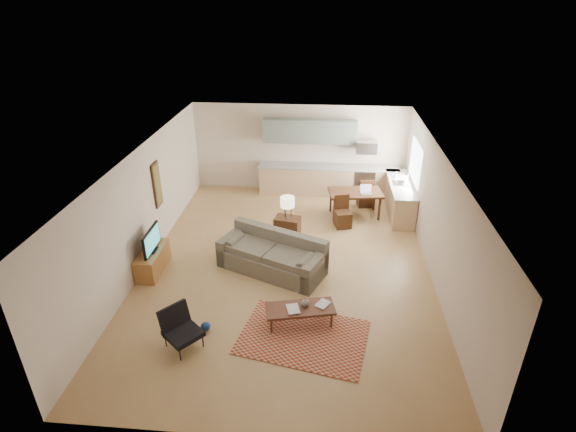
# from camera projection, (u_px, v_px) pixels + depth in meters

# --- Properties ---
(room) EXTENTS (9.00, 9.00, 9.00)m
(room) POSITION_uv_depth(u_px,v_px,m) (287.00, 214.00, 9.82)
(room) COLOR #A67E4D
(room) RESTS_ON ground
(kitchen_counter_back) EXTENTS (4.26, 0.64, 0.92)m
(kitchen_counter_back) POSITION_uv_depth(u_px,v_px,m) (328.00, 180.00, 13.87)
(kitchen_counter_back) COLOR tan
(kitchen_counter_back) RESTS_ON ground
(kitchen_counter_right) EXTENTS (0.64, 2.26, 0.92)m
(kitchen_counter_right) POSITION_uv_depth(u_px,v_px,m) (400.00, 198.00, 12.66)
(kitchen_counter_right) COLOR tan
(kitchen_counter_right) RESTS_ON ground
(kitchen_range) EXTENTS (0.62, 0.62, 0.90)m
(kitchen_range) POSITION_uv_depth(u_px,v_px,m) (364.00, 182.00, 13.79)
(kitchen_range) COLOR #A5A8AD
(kitchen_range) RESTS_ON ground
(kitchen_microwave) EXTENTS (0.62, 0.40, 0.35)m
(kitchen_microwave) POSITION_uv_depth(u_px,v_px,m) (366.00, 147.00, 13.30)
(kitchen_microwave) COLOR #A5A8AD
(kitchen_microwave) RESTS_ON room
(upper_cabinets) EXTENTS (2.80, 0.34, 0.70)m
(upper_cabinets) POSITION_uv_depth(u_px,v_px,m) (310.00, 131.00, 13.37)
(upper_cabinets) COLOR slate
(upper_cabinets) RESTS_ON room
(window_right) EXTENTS (0.02, 1.40, 1.05)m
(window_right) POSITION_uv_depth(u_px,v_px,m) (415.00, 162.00, 12.14)
(window_right) COLOR white
(window_right) RESTS_ON room
(wall_art_left) EXTENTS (0.06, 0.42, 1.10)m
(wall_art_left) POSITION_uv_depth(u_px,v_px,m) (157.00, 185.00, 10.78)
(wall_art_left) COLOR olive
(wall_art_left) RESTS_ON room
(triptych) EXTENTS (1.70, 0.04, 0.50)m
(triptych) POSITION_uv_depth(u_px,v_px,m) (297.00, 136.00, 13.61)
(triptych) COLOR beige
(triptych) RESTS_ON room
(rug) EXTENTS (2.56, 2.02, 0.02)m
(rug) POSITION_uv_depth(u_px,v_px,m) (303.00, 337.00, 8.30)
(rug) COLOR maroon
(rug) RESTS_ON floor
(sofa) EXTENTS (2.72, 2.01, 0.87)m
(sofa) POSITION_uv_depth(u_px,v_px,m) (272.00, 254.00, 10.08)
(sofa) COLOR #61594B
(sofa) RESTS_ON floor
(coffee_table) EXTENTS (1.39, 0.80, 0.39)m
(coffee_table) POSITION_uv_depth(u_px,v_px,m) (300.00, 316.00, 8.56)
(coffee_table) COLOR #492417
(coffee_table) RESTS_ON floor
(book_a) EXTENTS (0.39, 0.43, 0.03)m
(book_a) POSITION_uv_depth(u_px,v_px,m) (287.00, 310.00, 8.39)
(book_a) COLOR maroon
(book_a) RESTS_ON coffee_table
(book_b) EXTENTS (0.47, 0.48, 0.02)m
(book_b) POSITION_uv_depth(u_px,v_px,m) (318.00, 302.00, 8.60)
(book_b) COLOR navy
(book_b) RESTS_ON coffee_table
(vase) EXTENTS (0.23, 0.23, 0.17)m
(vase) POSITION_uv_depth(u_px,v_px,m) (305.00, 302.00, 8.49)
(vase) COLOR black
(vase) RESTS_ON coffee_table
(armchair) EXTENTS (0.94, 0.94, 0.76)m
(armchair) POSITION_uv_depth(u_px,v_px,m) (183.00, 330.00, 7.93)
(armchair) COLOR black
(armchair) RESTS_ON floor
(tv_credenza) EXTENTS (0.45, 1.16, 0.54)m
(tv_credenza) POSITION_uv_depth(u_px,v_px,m) (153.00, 261.00, 10.14)
(tv_credenza) COLOR #935E2D
(tv_credenza) RESTS_ON floor
(tv) EXTENTS (0.09, 0.89, 0.54)m
(tv) POSITION_uv_depth(u_px,v_px,m) (151.00, 240.00, 9.89)
(tv) COLOR black
(tv) RESTS_ON tv_credenza
(console_table) EXTENTS (0.68, 0.52, 0.72)m
(console_table) POSITION_uv_depth(u_px,v_px,m) (287.00, 230.00, 11.22)
(console_table) COLOR #361E10
(console_table) RESTS_ON floor
(table_lamp) EXTENTS (0.37, 0.37, 0.57)m
(table_lamp) POSITION_uv_depth(u_px,v_px,m) (287.00, 207.00, 10.92)
(table_lamp) COLOR beige
(table_lamp) RESTS_ON console_table
(dining_table) EXTENTS (1.56, 1.03, 0.73)m
(dining_table) POSITION_uv_depth(u_px,v_px,m) (355.00, 204.00, 12.57)
(dining_table) COLOR #361E10
(dining_table) RESTS_ON floor
(dining_chair_near) EXTENTS (0.51, 0.52, 0.86)m
(dining_chair_near) POSITION_uv_depth(u_px,v_px,m) (343.00, 212.00, 11.96)
(dining_chair_near) COLOR #361E10
(dining_chair_near) RESTS_ON floor
(dining_chair_far) EXTENTS (0.48, 0.50, 0.88)m
(dining_chair_far) POSITION_uv_depth(u_px,v_px,m) (365.00, 192.00, 13.12)
(dining_chair_far) COLOR #361E10
(dining_chair_far) RESTS_ON floor
(laptop) EXTENTS (0.34, 0.27, 0.23)m
(laptop) POSITION_uv_depth(u_px,v_px,m) (367.00, 190.00, 12.25)
(laptop) COLOR #A5A8AD
(laptop) RESTS_ON dining_table
(soap_bottle) EXTENTS (0.10, 0.10, 0.19)m
(soap_bottle) POSITION_uv_depth(u_px,v_px,m) (396.00, 175.00, 12.77)
(soap_bottle) COLOR beige
(soap_bottle) RESTS_ON kitchen_counter_right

